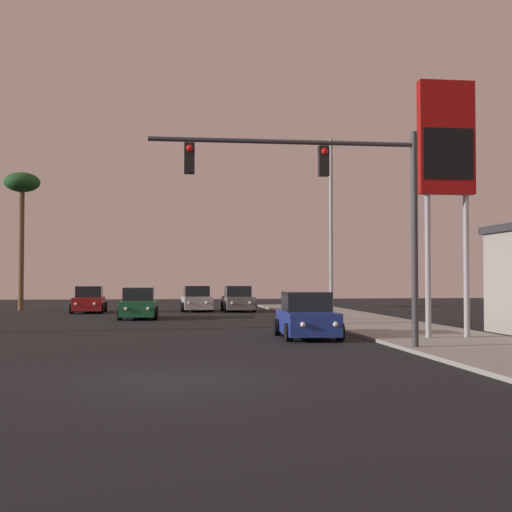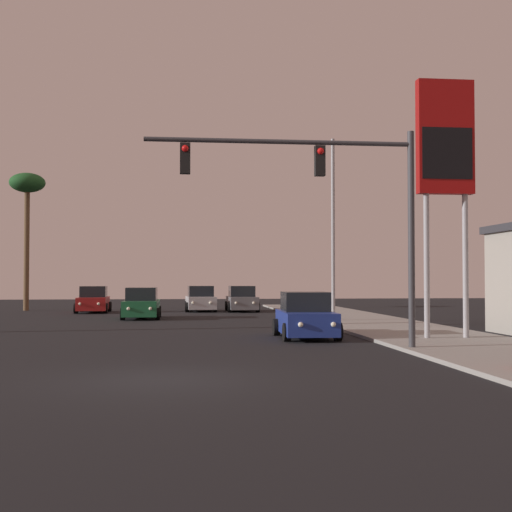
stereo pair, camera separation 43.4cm
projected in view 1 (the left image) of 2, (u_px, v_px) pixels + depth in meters
name	position (u px, v px, depth m)	size (l,w,h in m)	color
ground_plane	(169.00, 379.00, 15.32)	(120.00, 120.00, 0.00)	black
sidewalk_right	(426.00, 335.00, 26.41)	(5.00, 60.00, 0.12)	gray
car_green	(139.00, 305.00, 38.41)	(2.04, 4.33, 1.68)	#195933
car_grey	(238.00, 300.00, 46.89)	(2.04, 4.32, 1.68)	slate
car_silver	(196.00, 300.00, 47.14)	(2.04, 4.34, 1.68)	#B7B7BC
car_blue	(307.00, 317.00, 26.01)	(2.04, 4.34, 1.68)	navy
car_red	(89.00, 301.00, 45.31)	(2.04, 4.34, 1.68)	maroon
traffic_light_mast	(338.00, 192.00, 21.23)	(8.08, 0.36, 6.50)	#38383D
street_lamp	(328.00, 219.00, 35.34)	(1.74, 0.24, 9.00)	#99999E
gas_station_sign	(446.00, 152.00, 24.97)	(2.00, 0.42, 9.00)	#99999E
palm_tree_far	(22.00, 190.00, 48.08)	(2.40, 2.40, 9.34)	brown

